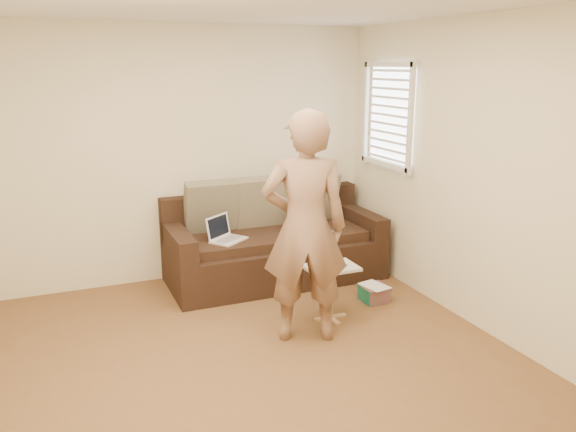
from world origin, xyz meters
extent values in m
plane|color=brown|center=(0.00, 0.00, 0.00)|extent=(4.50, 4.50, 0.00)
plane|color=beige|center=(0.00, 2.25, 1.30)|extent=(4.00, 0.00, 4.00)
plane|color=beige|center=(0.00, -2.25, 1.30)|extent=(4.00, 0.00, 4.00)
plane|color=beige|center=(2.00, 0.00, 1.30)|extent=(0.00, 4.50, 4.50)
imported|color=brown|center=(0.54, 0.43, 0.95)|extent=(0.80, 0.66, 1.89)
camera|label=1|loc=(-1.30, -3.59, 2.21)|focal=36.14mm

